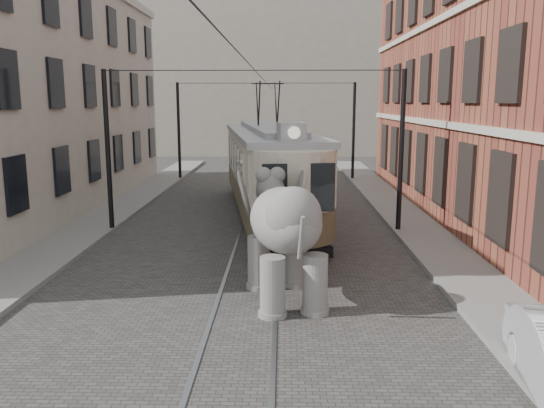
{
  "coord_description": "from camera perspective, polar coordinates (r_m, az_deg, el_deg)",
  "views": [
    {
      "loc": [
        0.9,
        -14.27,
        4.85
      ],
      "look_at": [
        0.59,
        0.51,
        2.1
      ],
      "focal_mm": 36.48,
      "sensor_mm": 36.0,
      "label": 1
    }
  ],
  "objects": [
    {
      "name": "sidewalk_right",
      "position": [
        15.89,
        20.05,
        -7.61
      ],
      "size": [
        2.0,
        60.0,
        0.15
      ],
      "primitive_type": "cube",
      "color": "slate",
      "rests_on": "ground"
    },
    {
      "name": "brick_building",
      "position": [
        25.4,
        25.25,
        12.15
      ],
      "size": [
        8.0,
        26.0,
        12.0
      ],
      "primitive_type": "cube",
      "color": "brown",
      "rests_on": "ground"
    },
    {
      "name": "sidewalk_left",
      "position": [
        16.77,
        -25.24,
        -7.04
      ],
      "size": [
        2.0,
        60.0,
        0.15
      ],
      "primitive_type": "cube",
      "color": "slate",
      "rests_on": "ground"
    },
    {
      "name": "stucco_building",
      "position": [
        27.03,
        -25.31,
        9.86
      ],
      "size": [
        7.0,
        24.0,
        10.0
      ],
      "primitive_type": "cube",
      "color": "gray",
      "rests_on": "ground"
    },
    {
      "name": "elephant",
      "position": [
        13.47,
        1.37,
        -3.6
      ],
      "size": [
        3.8,
        5.57,
        3.12
      ],
      "primitive_type": null,
      "rotation": [
        0.0,
        0.0,
        0.21
      ],
      "color": "slate",
      "rests_on": "ground"
    },
    {
      "name": "distant_block",
      "position": [
        54.32,
        0.27,
        12.8
      ],
      "size": [
        28.0,
        10.0,
        14.0
      ],
      "primitive_type": "cube",
      "color": "gray",
      "rests_on": "ground"
    },
    {
      "name": "ground",
      "position": [
        15.1,
        -2.29,
        -8.21
      ],
      "size": [
        120.0,
        120.0,
        0.0
      ],
      "primitive_type": "plane",
      "color": "#454240"
    },
    {
      "name": "tram",
      "position": [
        23.35,
        -0.44,
        5.54
      ],
      "size": [
        4.92,
        14.46,
        5.63
      ],
      "primitive_type": null,
      "rotation": [
        0.0,
        0.0,
        0.14
      ],
      "color": "#BEB39A",
      "rests_on": "ground"
    },
    {
      "name": "tram_rails",
      "position": [
        15.1,
        -2.29,
        -8.16
      ],
      "size": [
        1.54,
        80.0,
        0.02
      ],
      "primitive_type": null,
      "color": "slate",
      "rests_on": "ground"
    },
    {
      "name": "catenary",
      "position": [
        19.39,
        -2.05,
        5.05
      ],
      "size": [
        11.0,
        30.2,
        6.0
      ],
      "primitive_type": null,
      "color": "black",
      "rests_on": "ground"
    }
  ]
}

